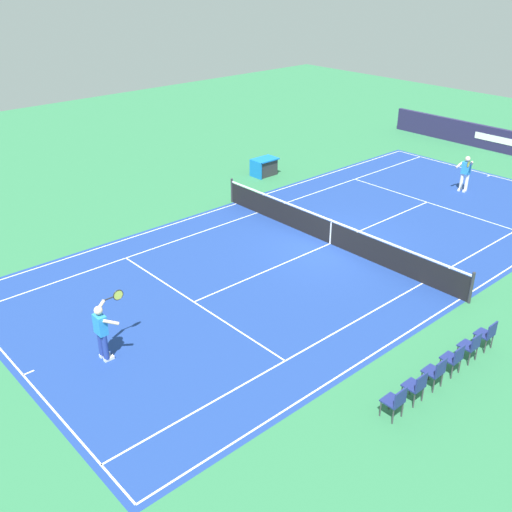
{
  "coord_description": "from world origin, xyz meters",
  "views": [
    {
      "loc": [
        15.68,
        13.3,
        9.71
      ],
      "look_at": [
        3.98,
        0.24,
        0.9
      ],
      "focal_mm": 41.83,
      "sensor_mm": 36.0,
      "label": 1
    }
  ],
  "objects_px": {
    "spectator_chair_0": "(487,333)",
    "spectator_chair_1": "(471,345)",
    "tennis_player_near": "(102,329)",
    "tennis_net": "(331,232)",
    "tennis_player_far": "(466,172)",
    "spectator_chair_3": "(436,371)",
    "spectator_chair_2": "(454,358)",
    "spectator_chair_5": "(396,401)",
    "tennis_ball": "(261,212)",
    "spectator_chair_4": "(416,385)",
    "equipment_cart_tarped": "(264,167)"
  },
  "relations": [
    {
      "from": "spectator_chair_0",
      "to": "spectator_chair_1",
      "type": "height_order",
      "value": "same"
    },
    {
      "from": "spectator_chair_0",
      "to": "tennis_player_near",
      "type": "bearing_deg",
      "value": -39.53
    },
    {
      "from": "tennis_net",
      "to": "tennis_player_far",
      "type": "bearing_deg",
      "value": 178.17
    },
    {
      "from": "spectator_chair_1",
      "to": "spectator_chair_3",
      "type": "bearing_deg",
      "value": 0.0
    },
    {
      "from": "spectator_chair_1",
      "to": "spectator_chair_3",
      "type": "height_order",
      "value": "same"
    },
    {
      "from": "tennis_net",
      "to": "spectator_chair_2",
      "type": "distance_m",
      "value": 8.21
    },
    {
      "from": "tennis_player_near",
      "to": "spectator_chair_5",
      "type": "relative_size",
      "value": 1.93
    },
    {
      "from": "spectator_chair_5",
      "to": "spectator_chair_3",
      "type": "bearing_deg",
      "value": 180.0
    },
    {
      "from": "tennis_net",
      "to": "tennis_player_far",
      "type": "xyz_separation_m",
      "value": [
        -8.85,
        0.28,
        0.44
      ]
    },
    {
      "from": "tennis_net",
      "to": "spectator_chair_5",
      "type": "relative_size",
      "value": 13.3
    },
    {
      "from": "tennis_ball",
      "to": "spectator_chair_3",
      "type": "relative_size",
      "value": 0.08
    },
    {
      "from": "spectator_chair_4",
      "to": "tennis_player_near",
      "type": "bearing_deg",
      "value": -54.59
    },
    {
      "from": "spectator_chair_0",
      "to": "spectator_chair_1",
      "type": "distance_m",
      "value": 0.83
    },
    {
      "from": "spectator_chair_5",
      "to": "tennis_player_near",
      "type": "bearing_deg",
      "value": -59.64
    },
    {
      "from": "tennis_player_near",
      "to": "spectator_chair_5",
      "type": "xyz_separation_m",
      "value": [
        -3.88,
        6.62,
        -0.41
      ]
    },
    {
      "from": "tennis_player_far",
      "to": "tennis_ball",
      "type": "xyz_separation_m",
      "value": [
        8.78,
        -4.26,
        -0.9
      ]
    },
    {
      "from": "tennis_net",
      "to": "spectator_chair_3",
      "type": "relative_size",
      "value": 13.3
    },
    {
      "from": "tennis_player_far",
      "to": "spectator_chair_1",
      "type": "distance_m",
      "value": 13.6
    },
    {
      "from": "tennis_net",
      "to": "tennis_player_near",
      "type": "relative_size",
      "value": 6.89
    },
    {
      "from": "tennis_player_near",
      "to": "spectator_chair_4",
      "type": "xyz_separation_m",
      "value": [
        -4.7,
        6.62,
        -0.41
      ]
    },
    {
      "from": "tennis_player_far",
      "to": "equipment_cart_tarped",
      "type": "distance_m",
      "value": 9.46
    },
    {
      "from": "tennis_ball",
      "to": "spectator_chair_4",
      "type": "relative_size",
      "value": 0.08
    },
    {
      "from": "tennis_net",
      "to": "spectator_chair_4",
      "type": "relative_size",
      "value": 13.3
    },
    {
      "from": "tennis_player_near",
      "to": "spectator_chair_4",
      "type": "height_order",
      "value": "tennis_player_near"
    },
    {
      "from": "spectator_chair_5",
      "to": "tennis_net",
      "type": "bearing_deg",
      "value": -129.29
    },
    {
      "from": "tennis_player_far",
      "to": "spectator_chair_4",
      "type": "bearing_deg",
      "value": 26.82
    },
    {
      "from": "spectator_chair_1",
      "to": "spectator_chair_2",
      "type": "height_order",
      "value": "same"
    },
    {
      "from": "spectator_chair_2",
      "to": "equipment_cart_tarped",
      "type": "distance_m",
      "value": 16.48
    },
    {
      "from": "tennis_player_near",
      "to": "spectator_chair_1",
      "type": "relative_size",
      "value": 1.93
    },
    {
      "from": "spectator_chair_1",
      "to": "spectator_chair_4",
      "type": "xyz_separation_m",
      "value": [
        2.48,
        0.0,
        0.0
      ]
    },
    {
      "from": "tennis_player_near",
      "to": "spectator_chair_1",
      "type": "distance_m",
      "value": 9.78
    },
    {
      "from": "tennis_player_near",
      "to": "spectator_chair_4",
      "type": "distance_m",
      "value": 8.13
    },
    {
      "from": "spectator_chair_3",
      "to": "spectator_chair_4",
      "type": "bearing_deg",
      "value": 0.0
    },
    {
      "from": "spectator_chair_3",
      "to": "spectator_chair_5",
      "type": "distance_m",
      "value": 1.66
    },
    {
      "from": "spectator_chair_5",
      "to": "spectator_chair_1",
      "type": "bearing_deg",
      "value": 180.0
    },
    {
      "from": "tennis_ball",
      "to": "tennis_net",
      "type": "bearing_deg",
      "value": 89.05
    },
    {
      "from": "tennis_ball",
      "to": "spectator_chair_0",
      "type": "xyz_separation_m",
      "value": [
        1.97,
        11.37,
        0.49
      ]
    },
    {
      "from": "tennis_player_far",
      "to": "spectator_chair_1",
      "type": "height_order",
      "value": "tennis_player_far"
    },
    {
      "from": "spectator_chair_0",
      "to": "equipment_cart_tarped",
      "type": "bearing_deg",
      "value": -109.91
    },
    {
      "from": "tennis_player_far",
      "to": "equipment_cart_tarped",
      "type": "height_order",
      "value": "tennis_player_far"
    },
    {
      "from": "tennis_net",
      "to": "tennis_ball",
      "type": "distance_m",
      "value": 4.0
    },
    {
      "from": "tennis_net",
      "to": "spectator_chair_4",
      "type": "bearing_deg",
      "value": 54.77
    },
    {
      "from": "spectator_chair_0",
      "to": "spectator_chair_1",
      "type": "bearing_deg",
      "value": 0.0
    },
    {
      "from": "equipment_cart_tarped",
      "to": "tennis_player_near",
      "type": "bearing_deg",
      "value": 31.68
    },
    {
      "from": "tennis_player_far",
      "to": "spectator_chair_0",
      "type": "bearing_deg",
      "value": 33.47
    },
    {
      "from": "tennis_player_far",
      "to": "spectator_chair_5",
      "type": "bearing_deg",
      "value": 25.52
    },
    {
      "from": "spectator_chair_0",
      "to": "tennis_player_far",
      "type": "bearing_deg",
      "value": -146.53
    },
    {
      "from": "spectator_chair_0",
      "to": "spectator_chair_2",
      "type": "relative_size",
      "value": 1.0
    },
    {
      "from": "tennis_ball",
      "to": "spectator_chair_3",
      "type": "bearing_deg",
      "value": 68.59
    },
    {
      "from": "tennis_ball",
      "to": "tennis_player_far",
      "type": "bearing_deg",
      "value": 154.12
    }
  ]
}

